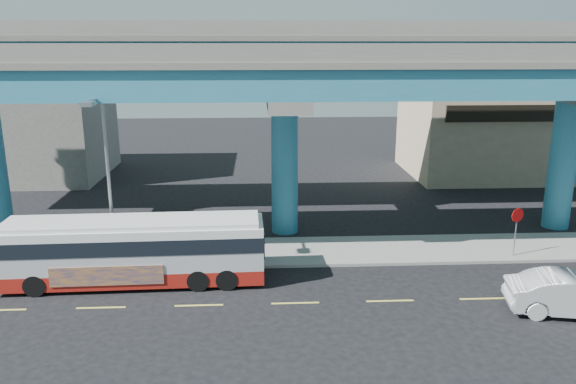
{
  "coord_description": "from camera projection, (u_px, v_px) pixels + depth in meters",
  "views": [
    {
      "loc": [
        -1.43,
        -21.69,
        10.53
      ],
      "look_at": [
        -0.08,
        4.0,
        3.67
      ],
      "focal_mm": 35.0,
      "sensor_mm": 36.0,
      "label": 1
    }
  ],
  "objects": [
    {
      "name": "sedan",
      "position": [
        573.0,
        295.0,
        22.28
      ],
      "size": [
        3.61,
        5.71,
        1.67
      ],
      "primitive_type": "imported",
      "rotation": [
        0.0,
        0.0,
        1.38
      ],
      "color": "#B2B2B7",
      "rests_on": "ground"
    },
    {
      "name": "parked_car",
      "position": [
        73.0,
        240.0,
        28.42
      ],
      "size": [
        1.98,
        4.29,
        1.42
      ],
      "primitive_type": "imported",
      "rotation": [
        0.0,
        0.0,
        1.61
      ],
      "color": "#313136",
      "rests_on": "sidewalk"
    },
    {
      "name": "stop_sign",
      "position": [
        517.0,
        222.0,
        27.82
      ],
      "size": [
        0.72,
        0.26,
        2.5
      ],
      "rotation": [
        0.0,
        0.0,
        -0.08
      ],
      "color": "gray",
      "rests_on": "sidewalk"
    },
    {
      "name": "ground",
      "position": [
        295.0,
        300.0,
        23.71
      ],
      "size": [
        120.0,
        120.0,
        0.0
      ],
      "primitive_type": "plane",
      "color": "black",
      "rests_on": "ground"
    },
    {
      "name": "sidewalk",
      "position": [
        288.0,
        252.0,
        29.0
      ],
      "size": [
        70.0,
        4.0,
        0.15
      ],
      "primitive_type": "cube",
      "color": "gray",
      "rests_on": "ground"
    },
    {
      "name": "lane_markings",
      "position": [
        295.0,
        303.0,
        23.42
      ],
      "size": [
        58.0,
        0.12,
        0.01
      ],
      "color": "#D8C64C",
      "rests_on": "ground"
    },
    {
      "name": "transit_bus",
      "position": [
        134.0,
        249.0,
        25.03
      ],
      "size": [
        11.69,
        2.79,
        2.98
      ],
      "rotation": [
        0.0,
        0.0,
        0.03
      ],
      "color": "maroon",
      "rests_on": "ground"
    },
    {
      "name": "building_beige",
      "position": [
        496.0,
        131.0,
        45.89
      ],
      "size": [
        14.0,
        10.23,
        7.0
      ],
      "color": "tan",
      "rests_on": "ground"
    },
    {
      "name": "street_lamp",
      "position": [
        104.0,
        159.0,
        25.18
      ],
      "size": [
        0.5,
        2.65,
        8.23
      ],
      "color": "gray",
      "rests_on": "sidewalk"
    },
    {
      "name": "building_concrete",
      "position": [
        26.0,
        121.0,
        44.69
      ],
      "size": [
        12.0,
        10.0,
        9.0
      ],
      "primitive_type": "cube",
      "color": "gray",
      "rests_on": "ground"
    },
    {
      "name": "viaduct",
      "position": [
        284.0,
        69.0,
        30.14
      ],
      "size": [
        52.0,
        12.4,
        11.7
      ],
      "color": "teal",
      "rests_on": "ground"
    }
  ]
}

